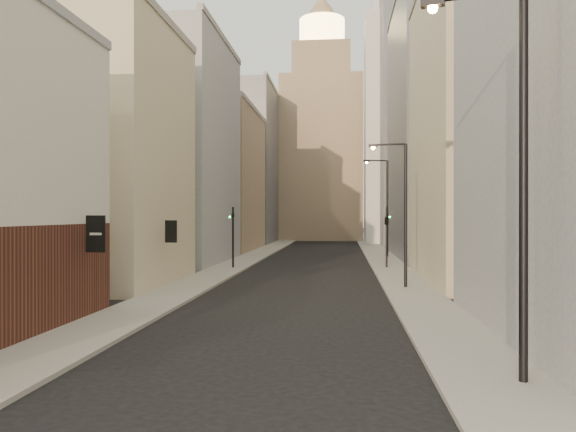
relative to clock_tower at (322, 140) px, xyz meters
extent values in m
cube|color=gray|center=(-5.50, -37.00, -17.56)|extent=(3.00, 140.00, 0.15)
cube|color=gray|center=(7.50, -37.00, -17.56)|extent=(3.00, 140.00, 0.15)
cube|color=black|center=(-6.30, -78.00, -14.03)|extent=(0.80, 0.08, 1.50)
cube|color=black|center=(-6.30, -68.00, -14.23)|extent=(0.70, 0.08, 1.30)
cube|color=#BFB18F|center=(-11.00, -66.00, -9.63)|extent=(8.00, 12.00, 16.00)
cube|color=gray|center=(-11.00, -50.00, -7.63)|extent=(8.00, 16.00, 20.00)
cube|color=#967D62|center=(-11.00, -32.00, -9.13)|extent=(8.00, 18.00, 17.00)
cube|color=gray|center=(-11.00, -12.00, -5.63)|extent=(8.00, 20.00, 24.00)
cube|color=#BFB18F|center=(13.00, -62.00, -7.63)|extent=(8.00, 16.00, 20.00)
cube|color=gray|center=(13.00, -42.00, -4.63)|extent=(8.00, 20.00, 26.00)
cube|color=gray|center=(19.00, -14.00, 7.37)|extent=(20.00, 22.00, 50.00)
cube|color=#967D62|center=(0.00, 0.00, -3.63)|extent=(14.00, 14.00, 28.00)
cube|color=#967D62|center=(0.00, 0.00, 13.37)|extent=(10.00, 10.00, 6.00)
cylinder|color=#FFCC72|center=(0.00, 0.00, 18.87)|extent=(8.00, 8.00, 5.00)
cone|color=#967D62|center=(0.00, 0.00, 23.37)|extent=(7.00, 7.00, 5.00)
cube|color=silver|center=(11.00, -14.00, -0.63)|extent=(8.00, 8.00, 34.00)
cylinder|color=silver|center=(11.00, -14.00, 17.87)|extent=(6.00, 6.00, 3.00)
cylinder|color=black|center=(8.20, -85.10, -12.59)|extent=(0.22, 0.22, 10.08)
cube|color=black|center=(6.03, -84.55, -7.61)|extent=(0.66, 0.39, 0.20)
sphere|color=#FFAE3F|center=(6.03, -84.55, -7.75)|extent=(0.27, 0.27, 0.27)
cylinder|color=black|center=(7.32, -66.51, -13.38)|extent=(0.19, 0.19, 8.51)
cylinder|color=black|center=(6.38, -66.39, -9.12)|extent=(1.89, 0.33, 0.11)
cube|color=black|center=(5.44, -66.28, -9.17)|extent=(0.54, 0.27, 0.17)
sphere|color=#FFAE3F|center=(5.44, -66.28, -9.29)|extent=(0.23, 0.23, 0.23)
cylinder|color=black|center=(8.20, -41.88, -12.69)|extent=(0.22, 0.22, 9.89)
cylinder|color=black|center=(7.14, -42.16, -7.74)|extent=(2.16, 0.67, 0.13)
cube|color=black|center=(6.07, -42.43, -7.80)|extent=(0.65, 0.38, 0.20)
sphere|color=#FFAE3F|center=(6.07, -42.43, -7.94)|extent=(0.26, 0.26, 0.26)
cylinder|color=black|center=(-5.10, -55.55, -15.13)|extent=(0.16, 0.16, 5.00)
imported|color=black|center=(-5.10, -55.55, -13.43)|extent=(0.50, 0.50, 1.35)
sphere|color=#19E533|center=(-5.35, -55.55, -13.43)|extent=(0.16, 0.16, 0.16)
cylinder|color=black|center=(7.17, -54.19, -15.13)|extent=(0.16, 0.16, 5.00)
imported|color=black|center=(7.17, -54.19, -13.43)|extent=(0.61, 0.61, 1.39)
sphere|color=#19E533|center=(7.42, -54.19, -13.43)|extent=(0.16, 0.16, 0.16)
camera|label=1|loc=(3.64, -99.80, -13.26)|focal=35.00mm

